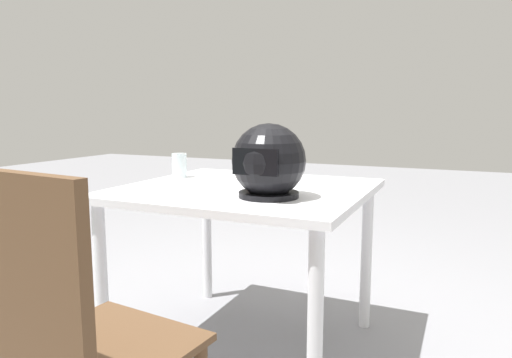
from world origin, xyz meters
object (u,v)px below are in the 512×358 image
(dining_table, at_px, (246,207))
(chair_far, at_px, (69,340))
(pizza, at_px, (265,175))
(drinking_glass, at_px, (179,165))
(motorcycle_helmet, at_px, (269,162))

(dining_table, distance_m, chair_far, 1.01)
(dining_table, xyz_separation_m, chair_far, (-0.04, 1.00, -0.11))
(dining_table, height_order, pizza, pizza)
(chair_far, bearing_deg, drinking_glass, -68.31)
(dining_table, bearing_deg, chair_far, 92.19)
(pizza, bearing_deg, dining_table, 89.20)
(pizza, distance_m, motorcycle_helmet, 0.42)
(pizza, relative_size, drinking_glass, 2.10)
(drinking_glass, bearing_deg, motorcycle_helmet, 153.13)
(pizza, distance_m, drinking_glass, 0.42)
(drinking_glass, bearing_deg, chair_far, 111.69)
(dining_table, xyz_separation_m, motorcycle_helmet, (-0.18, 0.18, 0.21))
(motorcycle_helmet, distance_m, drinking_glass, 0.66)
(dining_table, bearing_deg, drinking_glass, -16.17)
(dining_table, height_order, chair_far, chair_far)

